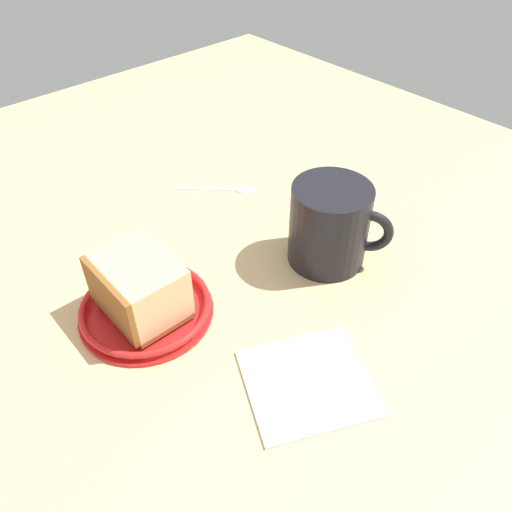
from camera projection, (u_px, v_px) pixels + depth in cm
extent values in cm
cube|color=tan|center=(210.00, 280.00, 60.22)|extent=(120.05, 120.05, 3.00)
cylinder|color=red|center=(146.00, 310.00, 53.93)|extent=(14.40, 14.40, 0.87)
torus|color=red|center=(145.00, 305.00, 53.40)|extent=(13.96, 13.96, 0.72)
cube|color=brown|center=(145.00, 306.00, 53.44)|extent=(6.74, 9.23, 0.60)
cube|color=#EAB27F|center=(141.00, 284.00, 51.30)|extent=(6.74, 9.23, 5.86)
cube|color=brown|center=(110.00, 301.00, 49.53)|extent=(0.77, 9.12, 5.86)
cylinder|color=black|center=(329.00, 225.00, 57.73)|extent=(9.16, 9.16, 9.98)
cylinder|color=black|center=(332.00, 196.00, 55.10)|extent=(8.06, 8.06, 0.40)
torus|color=black|center=(369.00, 231.00, 56.83)|extent=(3.93, 5.27, 5.53)
ellipsoid|color=silver|center=(246.00, 188.00, 71.58)|extent=(3.54, 3.53, 0.80)
cylinder|color=silver|center=(204.00, 188.00, 71.85)|extent=(6.71, 6.63, 0.50)
cube|color=white|center=(307.00, 381.00, 47.34)|extent=(15.02, 14.65, 0.60)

